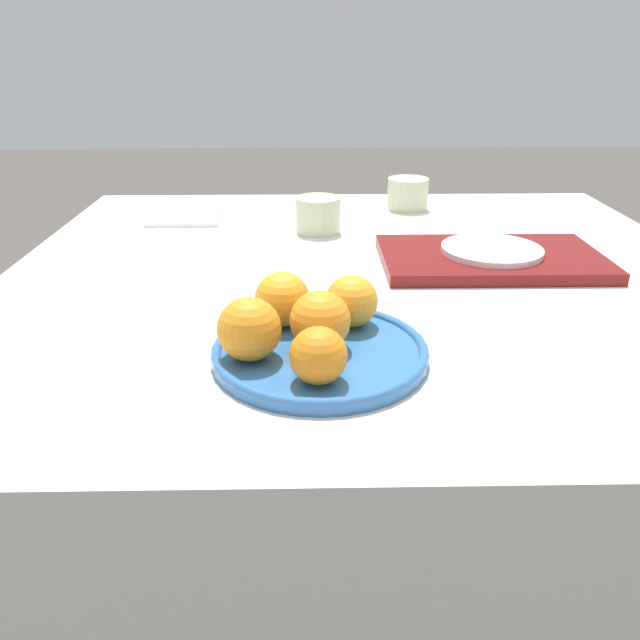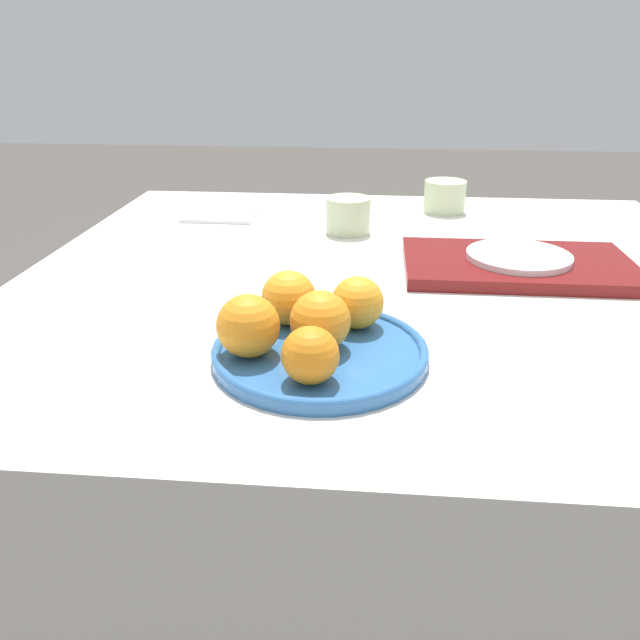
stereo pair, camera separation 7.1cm
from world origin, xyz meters
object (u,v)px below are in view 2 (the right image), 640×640
orange_2 (289,298)px  orange_4 (248,326)px  fruit_platter (320,351)px  orange_0 (320,321)px  side_plate (519,256)px  cup_1 (348,215)px  cup_0 (445,196)px  orange_1 (357,303)px  napkin (221,215)px  serving_tray (518,265)px  orange_3 (310,355)px

orange_2 → orange_4: size_ratio=0.96×
fruit_platter → orange_0: size_ratio=3.60×
side_plate → cup_1: bearing=145.3°
orange_2 → cup_0: (0.25, 0.64, -0.01)m
fruit_platter → orange_1: (0.04, 0.06, 0.04)m
orange_2 → orange_1: bearing=-2.5°
cup_0 → orange_4: bearing=-111.4°
fruit_platter → cup_0: bearing=73.7°
orange_4 → cup_0: size_ratio=0.81×
fruit_platter → napkin: bearing=113.3°
orange_1 → cup_1: size_ratio=0.77×
cup_0 → cup_1: bearing=-138.2°
serving_tray → fruit_platter: bearing=-131.3°
cup_1 → cup_0: bearing=41.8°
orange_3 → fruit_platter: bearing=87.6°
fruit_platter → cup_0: cup_0 is taller
orange_0 → cup_0: orange_0 is taller
orange_3 → cup_0: 0.82m
orange_1 → napkin: size_ratio=0.44×
orange_0 → orange_1: (0.04, 0.06, -0.00)m
orange_4 → serving_tray: 0.52m
fruit_platter → orange_1: orange_1 is taller
orange_1 → napkin: bearing=119.0°
serving_tray → cup_1: size_ratio=4.22×
orange_4 → serving_tray: (0.37, 0.36, -0.04)m
orange_0 → orange_2: bearing=124.0°
orange_2 → orange_4: orange_4 is taller
orange_0 → cup_1: size_ratio=0.82×
serving_tray → cup_1: 0.35m
cup_0 → orange_0: bearing=-106.3°
orange_1 → orange_2: 0.09m
orange_1 → napkin: orange_1 is taller
orange_2 → napkin: bearing=111.9°
side_plate → orange_4: bearing=-136.3°
orange_1 → orange_4: orange_4 is taller
orange_1 → orange_2: (-0.09, 0.00, 0.00)m
orange_1 → orange_4: (-0.12, -0.09, 0.00)m
fruit_platter → orange_4: (-0.08, -0.02, 0.04)m
cup_1 → napkin: bearing=161.7°
orange_0 → cup_1: 0.53m
side_plate → cup_0: cup_0 is taller
orange_0 → orange_3: bearing=-92.6°
orange_0 → serving_tray: orange_0 is taller
orange_0 → orange_2: size_ratio=1.02×
orange_2 → serving_tray: bearing=38.0°
cup_1 → orange_4: bearing=-98.9°
orange_2 → orange_3: bearing=-73.7°
orange_3 → side_plate: (0.30, 0.41, -0.02)m
orange_2 → orange_4: 0.10m
orange_2 → cup_1: orange_2 is taller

